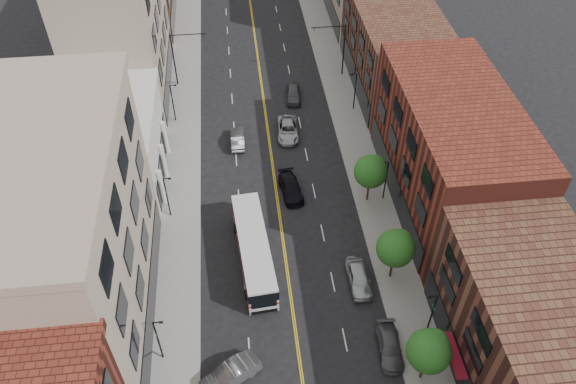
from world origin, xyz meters
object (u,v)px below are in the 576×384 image
object	(u,v)px
car_lane_b	(288,130)
car_lane_c	(293,94)
car_lane_behind	(237,139)
car_lane_a	(291,188)
car_angle_b	(230,375)
car_parked_far	(359,278)
car_parked_mid	(390,347)
city_bus	(254,249)

from	to	relation	value
car_lane_b	car_lane_c	distance (m)	7.45
car_lane_behind	car_lane_c	size ratio (longest dim) A/B	0.97
car_lane_behind	car_lane_a	size ratio (longest dim) A/B	0.89
car_angle_b	car_parked_far	xyz separation A→B (m)	(11.86, 8.12, -0.02)
car_parked_far	car_parked_mid	bearing A→B (deg)	-81.32
car_angle_b	car_lane_b	distance (m)	31.39
car_lane_a	car_lane_c	size ratio (longest dim) A/B	1.10
city_bus	car_lane_b	bearing A→B (deg)	69.88
car_parked_far	car_lane_c	distance (m)	29.67
car_angle_b	car_lane_behind	distance (m)	29.42
car_parked_mid	car_lane_behind	distance (m)	30.37
city_bus	car_parked_far	bearing A→B (deg)	-25.82
car_parked_mid	car_lane_a	world-z (taller)	car_lane_a
car_lane_behind	car_parked_mid	bearing A→B (deg)	111.46
car_parked_far	car_lane_behind	size ratio (longest dim) A/B	1.07
car_angle_b	car_parked_far	size ratio (longest dim) A/B	1.06
car_angle_b	car_parked_mid	xyz separation A→B (m)	(13.00, 1.08, -0.15)
car_parked_far	city_bus	bearing A→B (deg)	158.12
car_angle_b	car_lane_b	world-z (taller)	car_angle_b
car_lane_behind	car_lane_c	bearing A→B (deg)	-131.87
car_lane_c	car_lane_a	bearing A→B (deg)	-92.82
car_parked_mid	car_lane_a	size ratio (longest dim) A/B	0.93
car_parked_mid	car_parked_far	size ratio (longest dim) A/B	0.98
car_parked_mid	car_parked_far	distance (m)	7.13
car_angle_b	car_lane_a	bearing A→B (deg)	131.19
car_parked_far	car_lane_c	world-z (taller)	car_parked_far
car_parked_mid	car_angle_b	bearing A→B (deg)	-171.36
car_parked_mid	car_lane_b	bearing A→B (deg)	103.74
car_lane_a	car_lane_behind	bearing A→B (deg)	113.07
car_angle_b	car_lane_a	xyz separation A→B (m)	(7.10, 20.47, -0.10)
car_lane_a	car_parked_far	bearing A→B (deg)	-76.11
car_parked_mid	car_lane_b	xyz separation A→B (m)	(-5.10, 29.30, 0.07)
city_bus	car_parked_mid	size ratio (longest dim) A/B	2.66
car_lane_a	car_lane_b	size ratio (longest dim) A/B	0.93
city_bus	car_lane_behind	xyz separation A→B (m)	(-0.75, 17.65, -1.08)
car_lane_behind	car_lane_a	xyz separation A→B (m)	(5.18, -8.89, -0.01)
car_angle_b	car_parked_mid	world-z (taller)	car_angle_b
car_lane_b	car_lane_c	size ratio (longest dim) A/B	1.18
car_angle_b	city_bus	bearing A→B (deg)	137.49
car_parked_far	car_lane_a	xyz separation A→B (m)	(-4.76, 12.36, -0.08)
car_parked_far	car_lane_b	xyz separation A→B (m)	(-3.96, 22.26, -0.06)
car_parked_far	car_lane_b	bearing A→B (deg)	99.56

